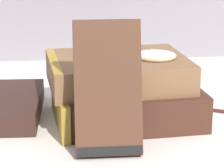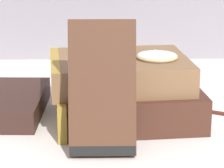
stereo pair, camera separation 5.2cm
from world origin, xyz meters
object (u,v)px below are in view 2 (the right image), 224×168
Objects in this scene: pocket_watch at (157,56)px; reading_glasses at (90,91)px; book_flat_top at (115,72)px; book_leaning_front at (102,92)px; book_flat_bottom at (124,104)px.

reading_glasses is (-0.10, 0.14, -0.09)m from pocket_watch.
book_leaning_front is (-0.02, -0.12, 0.01)m from book_flat_top.
book_flat_top is at bearing 175.36° from pocket_watch.
pocket_watch is 0.19m from reading_glasses.
book_flat_bottom is 0.12m from book_leaning_front.
pocket_watch is (0.06, -0.00, 0.02)m from book_flat_top.
reading_glasses is (-0.05, 0.14, -0.02)m from book_flat_bottom.
book_flat_top is (-0.01, 0.01, 0.05)m from book_flat_bottom.
pocket_watch reaches higher than book_flat_bottom.
book_flat_bottom is 1.32× the size of book_leaning_front.
book_flat_bottom is 1.04× the size of book_flat_top.
book_flat_top is at bearing 142.70° from book_flat_bottom.
book_flat_top reaches higher than reading_glasses.
book_leaning_front is at bearing -67.98° from reading_glasses.
book_flat_top is 1.73× the size of reading_glasses.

